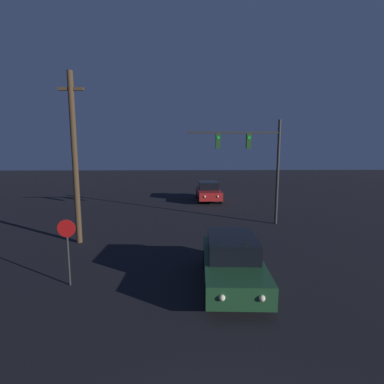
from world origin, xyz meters
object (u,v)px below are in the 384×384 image
utility_pole (75,158)px  car_far (208,191)px  car_near (232,261)px  traffic_signal_mast (255,155)px  stop_sign (67,241)px

utility_pole → car_far: bearing=57.4°
car_near → car_far: same height
traffic_signal_mast → stop_sign: bearing=-135.4°
traffic_signal_mast → utility_pole: utility_pole is taller
stop_sign → utility_pole: utility_pole is taller
car_near → stop_sign: stop_sign is taller
car_far → traffic_signal_mast: traffic_signal_mast is taller
car_far → stop_sign: (-6.23, -16.69, 0.75)m
car_far → utility_pole: 14.47m
car_near → utility_pole: size_ratio=0.58×
car_near → utility_pole: bearing=-32.0°
stop_sign → traffic_signal_mast: bearing=44.6°
car_near → stop_sign: bearing=2.0°
car_near → stop_sign: (-5.75, 0.09, 0.75)m
stop_sign → car_near: bearing=-0.9°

